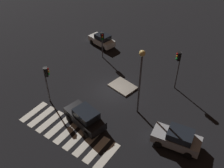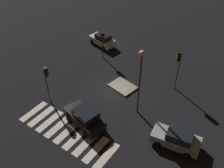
# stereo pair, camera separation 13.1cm
# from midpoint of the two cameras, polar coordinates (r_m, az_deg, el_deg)

# --- Properties ---
(ground_plane) EXTENTS (80.00, 80.00, 0.00)m
(ground_plane) POSITION_cam_midpoint_polar(r_m,az_deg,el_deg) (28.76, -0.13, -1.55)
(ground_plane) COLOR black
(traffic_island) EXTENTS (3.12, 2.55, 0.18)m
(traffic_island) POSITION_cam_midpoint_polar(r_m,az_deg,el_deg) (29.24, 2.24, -0.55)
(traffic_island) COLOR gray
(traffic_island) RESTS_ON ground
(car_black) EXTENTS (4.59, 2.71, 1.89)m
(car_black) POSITION_cam_midpoint_polar(r_m,az_deg,el_deg) (24.71, -6.10, -7.29)
(car_black) COLOR black
(car_black) RESTS_ON ground
(car_white) EXTENTS (4.08, 2.36, 1.69)m
(car_white) POSITION_cam_midpoint_polar(r_m,az_deg,el_deg) (36.49, -2.33, 9.68)
(car_white) COLOR silver
(car_white) RESTS_ON ground
(car_silver) EXTENTS (4.43, 2.50, 1.85)m
(car_silver) POSITION_cam_midpoint_polar(r_m,az_deg,el_deg) (23.62, 13.98, -11.51)
(car_silver) COLOR #9EA0A5
(car_silver) RESTS_ON ground
(traffic_light_west) EXTENTS (0.54, 0.54, 3.66)m
(traffic_light_west) POSITION_cam_midpoint_polar(r_m,az_deg,el_deg) (32.71, -2.28, 9.86)
(traffic_light_west) COLOR #47474C
(traffic_light_west) RESTS_ON ground
(traffic_light_north) EXTENTS (0.53, 0.54, 4.69)m
(traffic_light_north) POSITION_cam_midpoint_polar(r_m,az_deg,el_deg) (27.92, 14.24, 4.81)
(traffic_light_north) COLOR #47474C
(traffic_light_north) RESTS_ON ground
(traffic_light_south) EXTENTS (0.54, 0.53, 4.31)m
(traffic_light_south) POSITION_cam_midpoint_polar(r_m,az_deg,el_deg) (26.26, -14.31, 1.61)
(traffic_light_south) COLOR #47474C
(traffic_light_south) RESTS_ON ground
(street_lamp) EXTENTS (0.56, 0.56, 7.21)m
(street_lamp) POSITION_cam_midpoint_polar(r_m,az_deg,el_deg) (23.31, 6.16, 2.62)
(street_lamp) COLOR #47474C
(street_lamp) RESTS_ON ground
(crosswalk_near) EXTENTS (9.90, 3.20, 0.02)m
(crosswalk_near) POSITION_cam_midpoint_polar(r_m,az_deg,el_deg) (24.94, -9.96, -10.38)
(crosswalk_near) COLOR silver
(crosswalk_near) RESTS_ON ground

